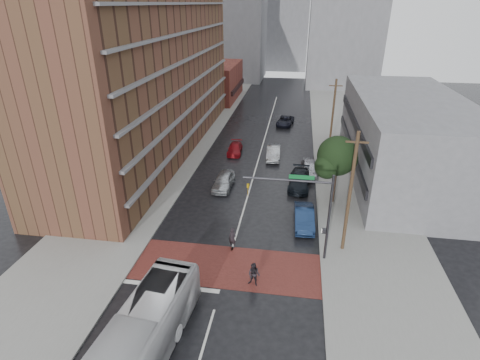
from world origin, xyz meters
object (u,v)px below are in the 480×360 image
(car_travel_b, at_px, (273,153))
(car_parked_mid, at_px, (299,180))
(pedestrian_a, at_px, (232,238))
(car_travel_c, at_px, (235,149))
(suv_travel, at_px, (285,121))
(car_parked_near, at_px, (304,218))
(car_travel_a, at_px, (224,181))
(transit_bus, at_px, (136,346))
(car_parked_far, at_px, (309,168))
(pedestrian_b, at_px, (254,275))

(car_travel_b, xyz_separation_m, car_parked_mid, (3.37, -7.76, -0.01))
(pedestrian_a, relative_size, car_parked_mid, 0.32)
(car_travel_c, bearing_deg, pedestrian_a, -83.97)
(suv_travel, distance_m, car_parked_near, 30.41)
(suv_travel, bearing_deg, car_travel_a, -94.36)
(transit_bus, height_order, suv_travel, transit_bus)
(car_parked_far, bearing_deg, transit_bus, -111.64)
(pedestrian_a, relative_size, suv_travel, 0.35)
(pedestrian_a, height_order, car_travel_a, pedestrian_a)
(car_travel_a, bearing_deg, car_parked_mid, 11.94)
(transit_bus, relative_size, car_travel_a, 2.53)
(car_travel_a, bearing_deg, pedestrian_a, -73.40)
(pedestrian_a, xyz_separation_m, car_parked_far, (6.32, 15.37, -0.06))
(car_parked_far, bearing_deg, car_parked_near, -95.57)
(pedestrian_b, xyz_separation_m, car_travel_b, (-0.42, 24.01, -0.12))
(car_parked_far, bearing_deg, suv_travel, 98.26)
(car_parked_mid, bearing_deg, car_parked_near, -83.03)
(car_travel_a, distance_m, car_parked_mid, 8.15)
(car_travel_c, bearing_deg, car_travel_b, -14.38)
(car_travel_c, relative_size, car_parked_near, 0.91)
(pedestrian_a, xyz_separation_m, car_parked_near, (5.73, 4.27, -0.09))
(car_travel_c, bearing_deg, pedestrian_b, -80.44)
(suv_travel, distance_m, car_parked_mid, 22.65)
(pedestrian_b, relative_size, car_travel_a, 0.38)
(transit_bus, height_order, car_parked_mid, transit_bus)
(car_parked_near, distance_m, car_parked_mid, 7.76)
(car_parked_mid, bearing_deg, car_travel_c, 137.27)
(car_parked_mid, xyz_separation_m, car_parked_far, (1.10, 3.36, 0.03))
(car_travel_a, distance_m, car_parked_far, 10.31)
(pedestrian_a, bearing_deg, car_parked_mid, 80.73)
(pedestrian_b, relative_size, car_parked_near, 0.38)
(car_travel_b, height_order, car_parked_near, car_travel_b)
(car_travel_b, xyz_separation_m, car_parked_near, (3.88, -15.51, -0.00))
(car_travel_c, distance_m, suv_travel, 14.95)
(car_travel_a, distance_m, suv_travel, 24.57)
(transit_bus, relative_size, car_parked_near, 2.50)
(car_parked_mid, bearing_deg, car_travel_b, 116.65)
(transit_bus, xyz_separation_m, pedestrian_a, (3.09, 11.81, -0.79))
(car_parked_mid, bearing_deg, suv_travel, 99.65)
(car_travel_b, distance_m, car_parked_far, 6.27)
(pedestrian_a, relative_size, car_parked_far, 0.37)
(car_travel_c, height_order, car_parked_mid, car_parked_mid)
(suv_travel, relative_size, car_parked_far, 1.04)
(car_parked_near, distance_m, car_parked_far, 11.12)
(pedestrian_b, xyz_separation_m, car_travel_a, (-5.07, 14.81, -0.10))
(transit_bus, relative_size, car_travel_c, 2.74)
(pedestrian_b, bearing_deg, car_travel_b, 106.61)
(transit_bus, distance_m, pedestrian_a, 12.23)
(car_travel_c, distance_m, car_parked_near, 18.85)
(car_travel_a, relative_size, car_parked_near, 0.99)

